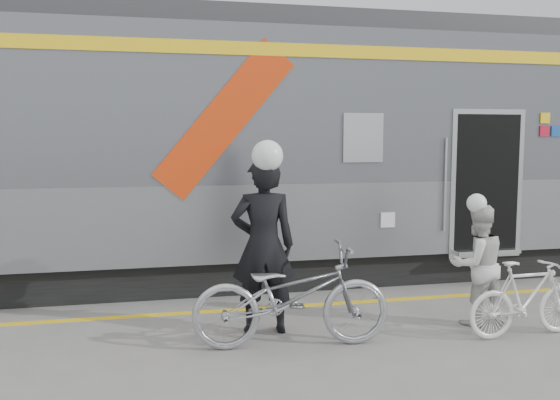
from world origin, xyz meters
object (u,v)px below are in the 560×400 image
object	(u,v)px
bicycle_left	(291,296)
man	(263,246)
bicycle_right	(527,298)
woman	(477,265)

from	to	relation	value
bicycle_left	man	bearing A→B (deg)	24.99
bicycle_right	man	bearing A→B (deg)	71.46
man	bicycle_left	size ratio (longest dim) A/B	0.95
woman	bicycle_left	bearing A→B (deg)	4.08
man	bicycle_right	distance (m)	3.05
woman	bicycle_right	world-z (taller)	woman
bicycle_left	bicycle_right	world-z (taller)	bicycle_left
man	bicycle_left	world-z (taller)	man
man	woman	bearing A→B (deg)	179.12
bicycle_left	woman	xyz separation A→B (m)	(2.38, 0.28, 0.17)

